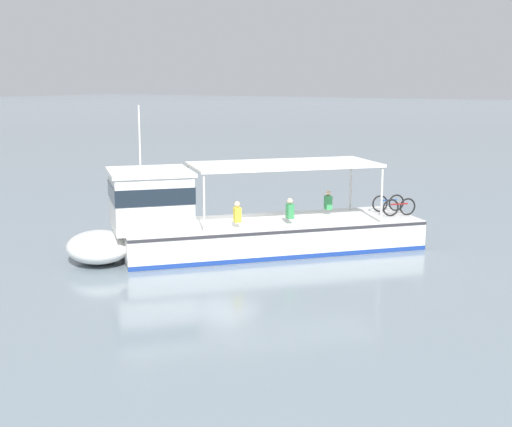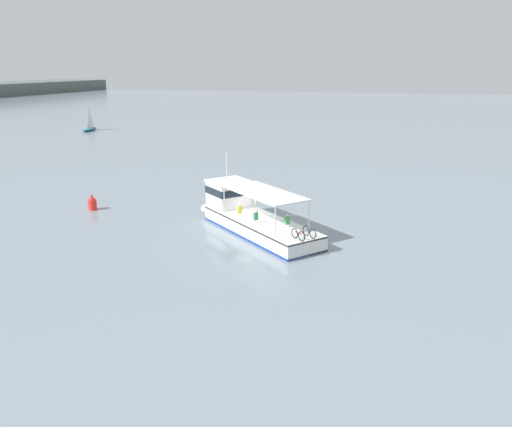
% 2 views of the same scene
% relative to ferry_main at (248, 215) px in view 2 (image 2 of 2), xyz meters
% --- Properties ---
extents(ground_plane, '(400.00, 400.00, 0.00)m').
position_rel_ferry_main_xyz_m(ground_plane, '(0.77, -0.54, -1.02)').
color(ground_plane, gray).
extents(ferry_main, '(10.64, 11.65, 5.32)m').
position_rel_ferry_main_xyz_m(ferry_main, '(0.00, 0.00, 0.00)').
color(ferry_main, white).
rests_on(ferry_main, ground).
extents(sailboat_mid_channel, '(4.90, 1.81, 5.40)m').
position_rel_ferry_main_xyz_m(sailboat_mid_channel, '(48.00, 45.36, -0.47)').
color(sailboat_mid_channel, teal).
rests_on(sailboat_mid_channel, ground).
extents(channel_buoy, '(0.70, 0.70, 1.40)m').
position_rel_ferry_main_xyz_m(channel_buoy, '(1.22, 14.00, -0.45)').
color(channel_buoy, red).
rests_on(channel_buoy, ground).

